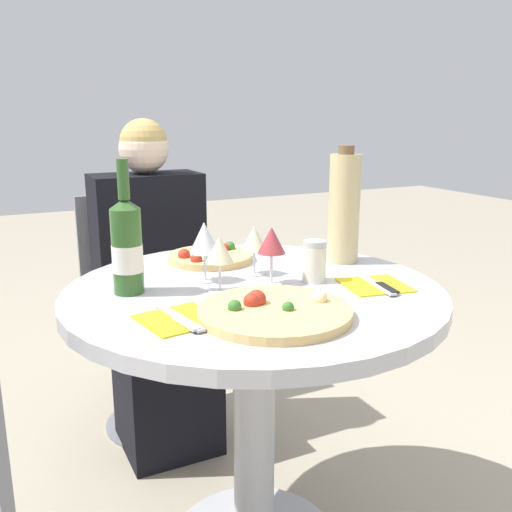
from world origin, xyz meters
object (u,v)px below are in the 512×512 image
at_px(dining_table, 254,351).
at_px(seated_diner, 157,305).
at_px(chair_behind_diner, 147,315).
at_px(pizza_large, 274,311).
at_px(tall_carafe, 344,208).
at_px(wine_bottle, 127,246).

relative_size(dining_table, seated_diner, 0.81).
height_order(chair_behind_diner, seated_diner, seated_diner).
distance_m(pizza_large, tall_carafe, 0.53).
distance_m(dining_table, pizza_large, 0.28).
bearing_deg(seated_diner, tall_carafe, 124.87).
bearing_deg(seated_diner, dining_table, 94.51).
distance_m(pizza_large, wine_bottle, 0.39).
distance_m(seated_diner, tall_carafe, 0.80).
distance_m(dining_table, seated_diner, 0.68).
height_order(wine_bottle, tall_carafe, tall_carafe).
height_order(dining_table, pizza_large, pizza_large).
relative_size(wine_bottle, tall_carafe, 0.96).
bearing_deg(wine_bottle, seated_diner, 68.30).
relative_size(pizza_large, wine_bottle, 1.03).
relative_size(seated_diner, wine_bottle, 3.65).
xyz_separation_m(dining_table, wine_bottle, (-0.29, 0.09, 0.28)).
bearing_deg(tall_carafe, wine_bottle, -178.27).
height_order(seated_diner, pizza_large, seated_diner).
bearing_deg(dining_table, pizza_large, -104.45).
relative_size(dining_table, wine_bottle, 2.94).
bearing_deg(tall_carafe, pizza_large, -141.03).
relative_size(chair_behind_diner, tall_carafe, 2.65).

